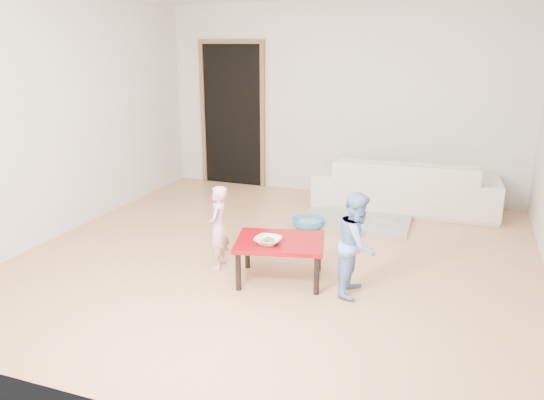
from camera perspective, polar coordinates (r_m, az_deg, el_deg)
The scene contains 13 objects.
floor at distance 5.40m, azimuth 0.74°, elevation -6.04°, with size 5.00×5.00×0.01m, color tan.
back_wall at distance 7.42m, azimuth 7.33°, elevation 10.51°, with size 5.00×0.02×2.60m, color silver.
left_wall at distance 6.32m, azimuth -21.38°, elevation 8.43°, with size 0.02×5.00×2.60m, color silver.
doorway at distance 7.95m, azimuth -4.21°, elevation 9.01°, with size 1.02×0.08×2.11m, color brown, non-canonical shape.
sofa at distance 7.00m, azimuth 14.11°, elevation 1.70°, with size 2.28×0.89×0.67m, color beige.
cushion at distance 6.81m, azimuth 11.28°, elevation 2.91°, with size 0.46×0.41×0.12m, color orange.
red_table at distance 4.81m, azimuth 0.88°, elevation -6.49°, with size 0.78×0.58×0.39m, color maroon, non-canonical shape.
bowl at distance 4.64m, azimuth -0.44°, elevation -4.41°, with size 0.23×0.23×0.06m, color white.
broccoli at distance 4.64m, azimuth -0.44°, elevation -4.42°, with size 0.12×0.12×0.06m, color #2D5919, non-canonical shape.
child_pink at distance 5.03m, azimuth -5.83°, elevation -2.95°, with size 0.29×0.19×0.81m, color #DA6376.
child_blue at distance 4.54m, azimuth 9.14°, elevation -4.68°, with size 0.44×0.34×0.90m, color #6090E0.
basin at distance 6.16m, azimuth 3.92°, elevation -2.55°, with size 0.38×0.38×0.12m, color teal.
blanket at distance 6.55m, azimuth 9.26°, elevation -1.80°, with size 1.25×1.04×0.06m, color #AFA89B, non-canonical shape.
Camera 1 is at (1.65, -4.69, 2.09)m, focal length 35.00 mm.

